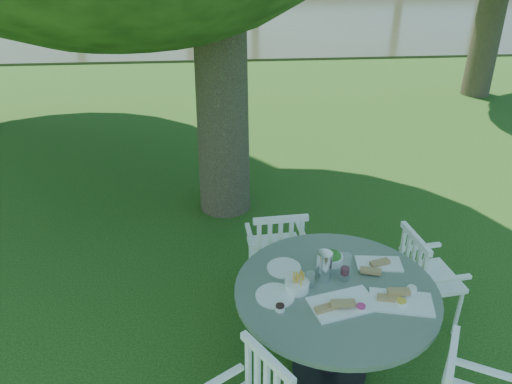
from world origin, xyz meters
TOP-DOWN VIEW (x-y plane):
  - ground at (0.00, 0.00)m, footprint 140.00×140.00m
  - table at (0.45, -1.20)m, footprint 1.42×1.42m
  - chair_ne at (1.29, -0.72)m, footprint 0.48×0.50m
  - chair_nw at (0.15, -0.28)m, footprint 0.49×0.46m
  - tableware at (0.43, -1.15)m, footprint 1.19×0.74m

SIDE VIEW (x-z plane):
  - ground at x=0.00m, z-range 0.00..0.00m
  - chair_ne at x=1.29m, z-range 0.08..0.98m
  - chair_nw at x=0.15m, z-range 0.08..1.00m
  - table at x=0.45m, z-range 0.25..1.06m
  - tableware at x=0.43m, z-range 0.74..0.96m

